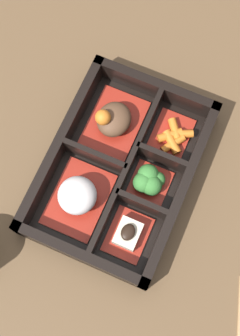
# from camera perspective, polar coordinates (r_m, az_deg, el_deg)

# --- Properties ---
(ground_plane) EXTENTS (3.00, 3.00, 0.00)m
(ground_plane) POSITION_cam_1_polar(r_m,az_deg,el_deg) (0.72, -0.00, -0.57)
(ground_plane) COLOR brown
(bento_base) EXTENTS (0.29, 0.21, 0.01)m
(bento_base) POSITION_cam_1_polar(r_m,az_deg,el_deg) (0.71, -0.00, -0.46)
(bento_base) COLOR black
(bento_base) RESTS_ON ground_plane
(bento_rim) EXTENTS (0.29, 0.21, 0.05)m
(bento_rim) POSITION_cam_1_polar(r_m,az_deg,el_deg) (0.69, 0.23, -0.11)
(bento_rim) COLOR black
(bento_rim) RESTS_ON ground_plane
(bowl_rice) EXTENTS (0.11, 0.08, 0.05)m
(bowl_rice) POSITION_cam_1_polar(r_m,az_deg,el_deg) (0.68, -5.19, -3.46)
(bowl_rice) COLOR maroon
(bowl_rice) RESTS_ON bento_base
(bowl_stew) EXTENTS (0.11, 0.08, 0.05)m
(bowl_stew) POSITION_cam_1_polar(r_m,az_deg,el_deg) (0.72, -0.84, 5.81)
(bowl_stew) COLOR maroon
(bowl_stew) RESTS_ON bento_base
(bowl_tofu) EXTENTS (0.07, 0.06, 0.03)m
(bowl_tofu) POSITION_cam_1_polar(r_m,az_deg,el_deg) (0.68, 0.97, -8.05)
(bowl_tofu) COLOR maroon
(bowl_tofu) RESTS_ON bento_base
(bowl_greens) EXTENTS (0.06, 0.06, 0.04)m
(bowl_greens) POSITION_cam_1_polar(r_m,az_deg,el_deg) (0.69, 3.56, -1.58)
(bowl_greens) COLOR maroon
(bowl_greens) RESTS_ON bento_base
(bowl_carrots) EXTENTS (0.07, 0.06, 0.02)m
(bowl_carrots) POSITION_cam_1_polar(r_m,az_deg,el_deg) (0.72, 6.43, 3.89)
(bowl_carrots) COLOR maroon
(bowl_carrots) RESTS_ON bento_base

